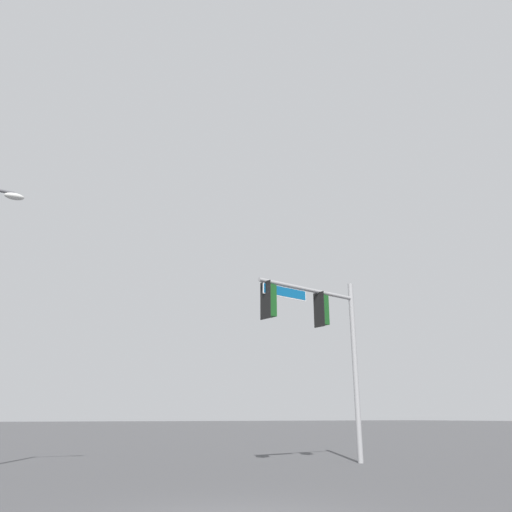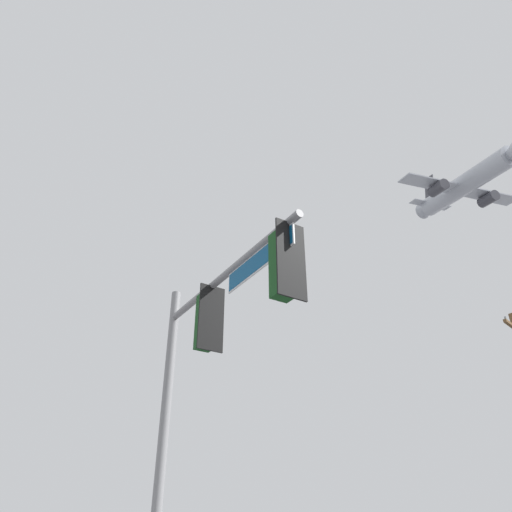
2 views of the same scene
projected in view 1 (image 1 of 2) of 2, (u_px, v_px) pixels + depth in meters
name	position (u px, v px, depth m)	size (l,w,h in m)	color
signal_pole_near	(320.00, 327.00, 18.20)	(4.68, 1.12, 6.62)	gray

